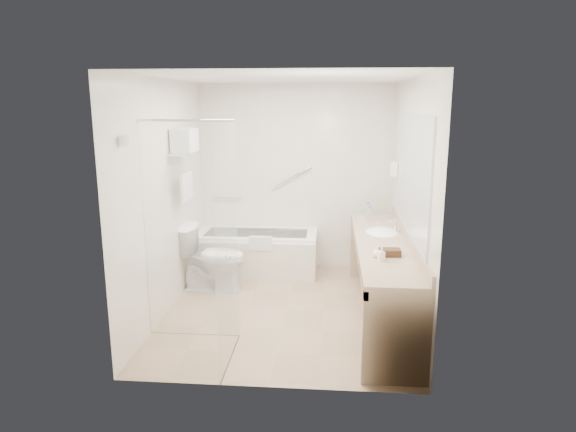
# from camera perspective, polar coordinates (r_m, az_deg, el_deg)

# --- Properties ---
(floor) EXTENTS (3.20, 3.20, 0.00)m
(floor) POSITION_cam_1_polar(r_m,az_deg,el_deg) (5.82, -0.25, -10.31)
(floor) COLOR tan
(floor) RESTS_ON ground
(ceiling) EXTENTS (2.60, 3.20, 0.10)m
(ceiling) POSITION_cam_1_polar(r_m,az_deg,el_deg) (5.36, -0.28, 15.11)
(ceiling) COLOR silver
(ceiling) RESTS_ON wall_back
(wall_back) EXTENTS (2.60, 0.10, 2.50)m
(wall_back) POSITION_cam_1_polar(r_m,az_deg,el_deg) (7.03, 0.89, 4.33)
(wall_back) COLOR beige
(wall_back) RESTS_ON ground
(wall_front) EXTENTS (2.60, 0.10, 2.50)m
(wall_front) POSITION_cam_1_polar(r_m,az_deg,el_deg) (3.90, -2.34, -2.57)
(wall_front) COLOR beige
(wall_front) RESTS_ON ground
(wall_left) EXTENTS (0.10, 3.20, 2.50)m
(wall_left) POSITION_cam_1_polar(r_m,az_deg,el_deg) (5.71, -13.37, 2.02)
(wall_left) COLOR beige
(wall_left) RESTS_ON ground
(wall_right) EXTENTS (0.10, 3.20, 2.50)m
(wall_right) POSITION_cam_1_polar(r_m,az_deg,el_deg) (5.50, 13.37, 1.60)
(wall_right) COLOR beige
(wall_right) RESTS_ON ground
(bathtub) EXTENTS (1.60, 0.73, 0.59)m
(bathtub) POSITION_cam_1_polar(r_m,az_deg,el_deg) (6.94, -3.47, -4.05)
(bathtub) COLOR white
(bathtub) RESTS_ON floor
(grab_bar_short) EXTENTS (0.40, 0.03, 0.03)m
(grab_bar_short) POSITION_cam_1_polar(r_m,az_deg,el_deg) (7.16, -6.75, 1.97)
(grab_bar_short) COLOR silver
(grab_bar_short) RESTS_ON wall_back
(grab_bar_long) EXTENTS (0.53, 0.03, 0.33)m
(grab_bar_long) POSITION_cam_1_polar(r_m,az_deg,el_deg) (6.99, 0.46, 4.29)
(grab_bar_long) COLOR silver
(grab_bar_long) RESTS_ON wall_back
(shower_enclosure) EXTENTS (0.96, 0.91, 2.11)m
(shower_enclosure) POSITION_cam_1_polar(r_m,az_deg,el_deg) (4.70, -8.95, -2.37)
(shower_enclosure) COLOR silver
(shower_enclosure) RESTS_ON floor
(towel_shelf) EXTENTS (0.24, 0.55, 0.81)m
(towel_shelf) POSITION_cam_1_polar(r_m,az_deg,el_deg) (5.94, -11.38, 7.42)
(towel_shelf) COLOR silver
(towel_shelf) RESTS_ON wall_left
(vanity_counter) EXTENTS (0.55, 2.70, 0.95)m
(vanity_counter) POSITION_cam_1_polar(r_m,az_deg,el_deg) (5.47, 10.40, -4.92)
(vanity_counter) COLOR tan
(vanity_counter) RESTS_ON floor
(sink) EXTENTS (0.40, 0.52, 0.14)m
(sink) POSITION_cam_1_polar(r_m,az_deg,el_deg) (5.80, 10.41, -2.04)
(sink) COLOR white
(sink) RESTS_ON vanity_counter
(faucet) EXTENTS (0.03, 0.03, 0.14)m
(faucet) POSITION_cam_1_polar(r_m,az_deg,el_deg) (5.79, 11.88, -1.00)
(faucet) COLOR silver
(faucet) RESTS_ON vanity_counter
(mirror) EXTENTS (0.02, 2.00, 1.20)m
(mirror) POSITION_cam_1_polar(r_m,az_deg,el_deg) (5.30, 13.66, 4.47)
(mirror) COLOR #ADB2BA
(mirror) RESTS_ON wall_right
(hairdryer_unit) EXTENTS (0.08, 0.10, 0.18)m
(hairdryer_unit) POSITION_cam_1_polar(r_m,az_deg,el_deg) (6.48, 11.69, 5.14)
(hairdryer_unit) COLOR white
(hairdryer_unit) RESTS_ON wall_right
(toilet) EXTENTS (0.84, 0.50, 0.80)m
(toilet) POSITION_cam_1_polar(r_m,az_deg,el_deg) (6.34, -8.42, -4.64)
(toilet) COLOR white
(toilet) RESTS_ON floor
(amenity_basket) EXTENTS (0.20, 0.14, 0.07)m
(amenity_basket) POSITION_cam_1_polar(r_m,az_deg,el_deg) (4.92, 11.24, -3.99)
(amenity_basket) COLOR #402617
(amenity_basket) RESTS_ON vanity_counter
(soap_bottle_a) EXTENTS (0.09, 0.13, 0.06)m
(soap_bottle_a) POSITION_cam_1_polar(r_m,az_deg,el_deg) (4.78, 10.32, -4.54)
(soap_bottle_a) COLOR white
(soap_bottle_a) RESTS_ON vanity_counter
(soap_bottle_b) EXTENTS (0.12, 0.13, 0.08)m
(soap_bottle_b) POSITION_cam_1_polar(r_m,az_deg,el_deg) (4.85, 9.86, -4.07)
(soap_bottle_b) COLOR white
(soap_bottle_b) RESTS_ON vanity_counter
(water_bottle_left) EXTENTS (0.06, 0.06, 0.21)m
(water_bottle_left) POSITION_cam_1_polar(r_m,az_deg,el_deg) (6.38, 8.84, 0.54)
(water_bottle_left) COLOR silver
(water_bottle_left) RESTS_ON vanity_counter
(water_bottle_mid) EXTENTS (0.05, 0.05, 0.17)m
(water_bottle_mid) POSITION_cam_1_polar(r_m,az_deg,el_deg) (6.59, 8.90, 0.77)
(water_bottle_mid) COLOR silver
(water_bottle_mid) RESTS_ON vanity_counter
(water_bottle_right) EXTENTS (0.06, 0.06, 0.18)m
(water_bottle_right) POSITION_cam_1_polar(r_m,az_deg,el_deg) (6.29, 9.01, 0.21)
(water_bottle_right) COLOR silver
(water_bottle_right) RESTS_ON vanity_counter
(drinking_glass_near) EXTENTS (0.07, 0.07, 0.09)m
(drinking_glass_near) POSITION_cam_1_polar(r_m,az_deg,el_deg) (5.83, 9.88, -1.20)
(drinking_glass_near) COLOR silver
(drinking_glass_near) RESTS_ON vanity_counter
(drinking_glass_far) EXTENTS (0.09, 0.09, 0.10)m
(drinking_glass_far) POSITION_cam_1_polar(r_m,az_deg,el_deg) (6.08, 8.17, -0.51)
(drinking_glass_far) COLOR silver
(drinking_glass_far) RESTS_ON vanity_counter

